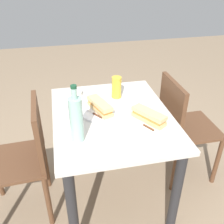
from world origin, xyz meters
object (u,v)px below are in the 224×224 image
Objects in this scene: plate_far at (148,122)px; plate_near at (100,112)px; baguette_sandwich_near at (100,106)px; water_bottle at (76,119)px; knife_near at (93,113)px; olive_bowl at (76,93)px; knife_far at (144,125)px; chair_far at (26,155)px; chair_near at (181,124)px; beer_glass at (117,87)px; baguette_sandwich_far at (149,116)px; dining_table at (112,132)px.

plate_near is at bearing 56.06° from plate_far.
baguette_sandwich_near is 0.32m from water_bottle.
water_bottle reaches higher than knife_near.
knife_far is at bearing -144.86° from olive_bowl.
water_bottle is at bearing -123.24° from chair_far.
knife_near is at bearing -28.45° from water_bottle.
chair_far is at bearing 95.87° from chair_near.
chair_near is at bearing -102.36° from beer_glass.
baguette_sandwich_far is at bearing -123.94° from plate_near.
dining_table is 5.68× the size of knife_far.
olive_bowl is (0.28, 0.13, -0.03)m from baguette_sandwich_near.
chair_near is at bearing -84.13° from chair_far.
baguette_sandwich_near is at bearing 56.06° from baguette_sandwich_far.
olive_bowl is (0.50, 0.35, -0.00)m from knife_far.
dining_table is at bearing -48.38° from water_bottle.
olive_bowl reaches higher than knife_far.
chair_near is 0.84m from olive_bowl.
baguette_sandwich_near is 0.91× the size of plate_far.
baguette_sandwich_far is at bearing 135.00° from plate_far.
chair_far is at bearing 89.59° from dining_table.
beer_glass is (0.22, -0.20, 0.06)m from knife_near.
chair_far is 3.37× the size of plate_near.
water_bottle reaches higher than beer_glass.
beer_glass is at bearing 77.64° from chair_near.
chair_near reaches higher than baguette_sandwich_far.
knife_far is (-0.18, -0.15, 0.15)m from dining_table.
water_bottle is (-0.22, 0.12, 0.12)m from knife_near.
plate_near is at bearing 45.50° from knife_far.
water_bottle reaches higher than plate_far.
baguette_sandwich_far is (-0.15, -0.32, 0.03)m from knife_near.
chair_far is at bearing 130.41° from olive_bowl.
knife_far is 0.42m from beer_glass.
dining_table is at bearing -119.87° from plate_near.
water_bottle reaches higher than baguette_sandwich_far.
chair_far is 0.58m from baguette_sandwich_near.
knife_far is at bearing 132.52° from plate_far.
dining_table is at bearing 102.01° from chair_near.
knife_far is at bearing -85.03° from water_bottle.
baguette_sandwich_far is (-0.18, -0.27, 0.04)m from plate_near.
knife_near is 0.33m from knife_far.
chair_near is 0.74m from knife_near.
plate_far is at bearing 124.83° from chair_near.
chair_near is at bearing -55.17° from baguette_sandwich_far.
plate_far is 0.77× the size of water_bottle.
dining_table is at bearing 54.69° from plate_far.
baguette_sandwich_far is 0.61m from olive_bowl.
chair_near reaches higher than knife_near.
baguette_sandwich_near is 0.32m from baguette_sandwich_far.
knife_far reaches higher than dining_table.
knife_near reaches higher than plate_far.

